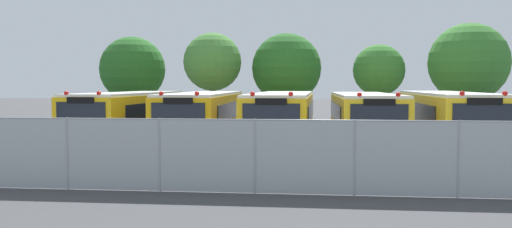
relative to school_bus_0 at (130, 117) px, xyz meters
name	(u,v)px	position (x,y,z in m)	size (l,w,h in m)	color
ground_plane	(282,149)	(7.22, -0.10, -1.43)	(160.00, 160.00, 0.00)	#424244
school_bus_0	(130,117)	(0.00, 0.00, 0.00)	(2.69, 10.31, 2.72)	yellow
school_bus_1	(204,117)	(3.57, -0.02, 0.00)	(2.72, 10.67, 2.71)	#EAA80C
school_bus_2	(283,118)	(7.28, -0.24, 0.00)	(2.78, 11.21, 2.71)	yellow
school_bus_3	(364,119)	(10.90, -0.15, -0.02)	(2.61, 10.13, 2.69)	yellow
school_bus_4	(446,119)	(14.46, -0.24, 0.02)	(2.86, 11.43, 2.75)	yellow
tree_0	(131,69)	(-4.14, 11.92, 2.62)	(4.61, 4.61, 6.34)	#4C3823
tree_1	(212,62)	(1.91, 10.60, 3.06)	(3.89, 3.89, 6.41)	#4C3823
tree_2	(288,67)	(6.99, 11.42, 2.68)	(4.69, 4.69, 6.41)	#4C3823
tree_3	(380,71)	(13.01, 10.91, 2.41)	(3.37, 3.37, 5.58)	#4C3823
tree_4	(470,63)	(18.54, 10.45, 2.91)	(5.01, 5.01, 6.85)	#4C3823
chainlink_fence	(255,155)	(7.04, -9.94, -0.37)	(21.33, 0.07, 2.04)	#9EA0A3
traffic_cone	(387,176)	(10.73, -8.65, -1.10)	(0.50, 0.50, 0.66)	#EA5914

